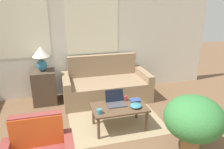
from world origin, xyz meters
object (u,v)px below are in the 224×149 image
(laptop, at_px, (116,101))
(coffee_table, at_px, (119,109))
(couch, at_px, (106,86))
(book_red, at_px, (135,100))
(cup_navy, at_px, (125,98))
(cup_yellow, at_px, (99,111))
(snack_bowl, at_px, (136,106))
(potted_plant, at_px, (193,119))
(table_lamp, at_px, (41,56))

(laptop, bearing_deg, coffee_table, -71.34)
(couch, relative_size, book_red, 10.69)
(cup_navy, bearing_deg, book_red, -28.49)
(coffee_table, xyz_separation_m, cup_yellow, (-0.36, -0.14, 0.08))
(snack_bowl, distance_m, potted_plant, 0.94)
(laptop, bearing_deg, book_red, 1.03)
(laptop, relative_size, snack_bowl, 1.62)
(cup_yellow, distance_m, potted_plant, 1.34)
(couch, bearing_deg, laptop, -94.75)
(snack_bowl, bearing_deg, couch, 98.35)
(cup_yellow, height_order, book_red, cup_yellow)
(coffee_table, bearing_deg, book_red, 18.75)
(laptop, xyz_separation_m, snack_bowl, (0.28, -0.20, -0.02))
(laptop, distance_m, cup_navy, 0.21)
(coffee_table, height_order, book_red, book_red)
(table_lamp, distance_m, cup_yellow, 1.76)
(couch, height_order, coffee_table, couch)
(coffee_table, xyz_separation_m, book_red, (0.31, 0.11, 0.07))
(book_red, bearing_deg, snack_bowl, -107.77)
(table_lamp, bearing_deg, snack_bowl, -44.15)
(couch, height_order, book_red, couch)
(cup_navy, height_order, snack_bowl, cup_navy)
(couch, distance_m, table_lamp, 1.46)
(coffee_table, distance_m, cup_navy, 0.26)
(coffee_table, relative_size, potted_plant, 1.03)
(snack_bowl, bearing_deg, coffee_table, 158.07)
(cup_navy, relative_size, book_red, 0.52)
(cup_navy, xyz_separation_m, snack_bowl, (0.09, -0.29, -0.01))
(table_lamp, xyz_separation_m, cup_yellow, (0.84, -1.44, -0.56))
(table_lamp, relative_size, snack_bowl, 2.56)
(couch, relative_size, potted_plant, 2.08)
(cup_yellow, xyz_separation_m, snack_bowl, (0.60, 0.04, -0.01))
(couch, xyz_separation_m, laptop, (-0.09, -1.09, 0.18))
(snack_bowl, xyz_separation_m, potted_plant, (0.50, -0.79, 0.13))
(cup_yellow, height_order, potted_plant, potted_plant)
(cup_navy, bearing_deg, couch, 95.91)
(couch, bearing_deg, coffee_table, -92.74)
(cup_navy, bearing_deg, table_lamp, 140.62)
(snack_bowl, height_order, potted_plant, potted_plant)
(laptop, xyz_separation_m, cup_yellow, (-0.33, -0.24, -0.01))
(couch, relative_size, cup_navy, 20.37)
(cup_yellow, bearing_deg, book_red, 20.18)
(cup_navy, distance_m, potted_plant, 1.23)
(table_lamp, bearing_deg, cup_navy, -39.38)
(book_red, distance_m, potted_plant, 1.09)
(coffee_table, bearing_deg, cup_navy, 49.49)
(laptop, height_order, cup_navy, laptop)
(couch, relative_size, table_lamp, 3.69)
(laptop, xyz_separation_m, potted_plant, (0.78, -0.99, 0.11))
(book_red, xyz_separation_m, potted_plant, (0.43, -0.99, 0.14))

